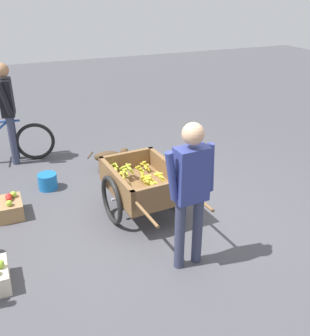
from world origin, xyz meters
TOP-DOWN VIEW (x-y plane):
  - ground_plane at (0.00, 0.00)m, footprint 24.00×24.00m
  - fruit_cart at (0.33, 0.14)m, footprint 1.70×0.98m
  - vendor_person at (-0.81, 0.07)m, footprint 0.22×0.57m
  - bicycle at (2.79, 1.71)m, footprint 0.46×1.65m
  - cyclist_person at (2.77, 1.56)m, footprint 0.52×0.25m
  - dog at (1.74, 0.16)m, footprint 0.28×0.66m
  - plastic_bucket at (1.54, 1.21)m, footprint 0.28×0.28m
  - apple_crate at (0.98, 1.79)m, footprint 0.44×0.32m

SIDE VIEW (x-z plane):
  - ground_plane at x=0.00m, z-range 0.00..0.00m
  - plastic_bucket at x=1.54m, z-range 0.00..0.24m
  - apple_crate at x=0.98m, z-range -0.03..0.27m
  - dog at x=1.74m, z-range 0.07..0.47m
  - bicycle at x=2.79m, z-range -0.07..0.78m
  - fruit_cart at x=0.33m, z-range 0.09..0.79m
  - vendor_person at x=-0.81m, z-range 0.16..1.80m
  - cyclist_person at x=2.77m, z-range 0.17..1.86m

